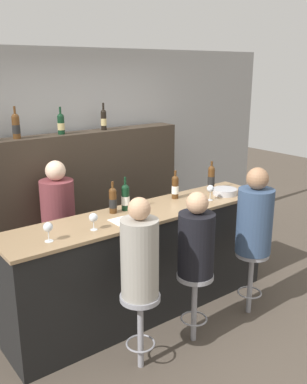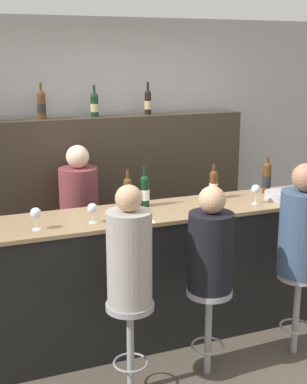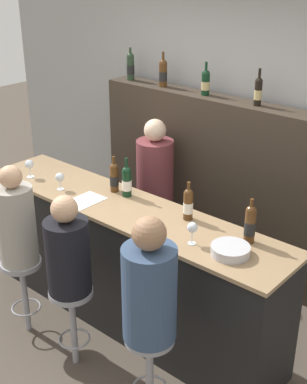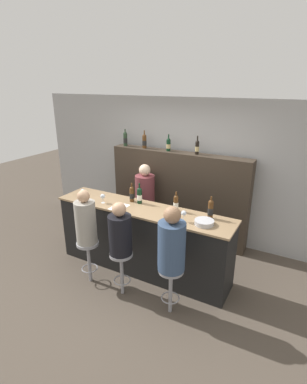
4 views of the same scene
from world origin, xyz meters
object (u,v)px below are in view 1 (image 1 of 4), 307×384
at_px(wine_glass_1, 93,218).
at_px(wine_bottle_backbar_2, 61,124).
at_px(wine_glass_2, 210,189).
at_px(guest_seated_left, 140,254).
at_px(wine_bottle_counter_2, 175,187).
at_px(guest_seated_middle, 196,240).
at_px(guest_seated_right, 255,217).
at_px(wine_glass_0, 48,228).
at_px(bar_stool_middle, 195,290).
at_px(bar_stool_right, 251,266).
at_px(wine_bottle_backbar_3, 104,119).
at_px(wine_bottle_counter_0, 113,200).
at_px(bartender, 60,234).
at_px(wine_bottle_counter_1, 125,197).
at_px(wine_bottle_counter_3, 211,178).
at_px(wine_bottle_backbar_1, 16,126).
at_px(metal_bowl, 225,192).
at_px(bar_stool_left, 140,313).

bearing_deg(wine_glass_1, wine_bottle_backbar_2, 73.15).
distance_m(wine_glass_2, guest_seated_left, 1.38).
height_order(wine_bottle_counter_2, guest_seated_middle, guest_seated_middle).
height_order(guest_seated_left, guest_seated_right, guest_seated_right).
bearing_deg(wine_glass_0, bar_stool_middle, -25.70).
bearing_deg(wine_glass_0, guest_seated_right, -15.86).
relative_size(wine_glass_1, bar_stool_right, 0.22).
distance_m(wine_bottle_backbar_3, wine_glass_1, 1.82).
bearing_deg(wine_bottle_counter_0, wine_glass_0, -160.61).
distance_m(wine_bottle_counter_0, bartender, 0.94).
height_order(wine_bottle_backbar_3, guest_seated_left, wine_bottle_backbar_3).
bearing_deg(wine_bottle_counter_1, wine_glass_2, -17.40).
bearing_deg(wine_bottle_counter_1, bar_stool_middle, -77.09).
xyz_separation_m(wine_bottle_backbar_2, bar_stool_right, (1.01, -1.93, -1.28)).
distance_m(wine_bottle_counter_0, guest_seated_right, 1.35).
bearing_deg(wine_bottle_counter_3, wine_bottle_backbar_1, 146.52).
bearing_deg(wine_bottle_backbar_3, bartender, -154.98).
distance_m(wine_bottle_counter_3, guest_seated_left, 1.75).
height_order(wine_bottle_counter_3, bartender, bartender).
relative_size(bar_stool_middle, guest_seated_middle, 0.89).
bearing_deg(wine_bottle_counter_1, bar_stool_right, -40.24).
bearing_deg(wine_bottle_backbar_3, metal_bowl, -63.89).
relative_size(wine_bottle_counter_2, wine_bottle_backbar_1, 0.89).
bearing_deg(wine_bottle_counter_0, bar_stool_right, -36.35).
relative_size(wine_bottle_counter_1, bar_stool_left, 0.49).
bearing_deg(guest_seated_middle, bar_stool_middle, 97.13).
distance_m(bar_stool_left, bar_stool_right, 1.34).
bearing_deg(wine_glass_0, bar_stool_left, -46.40).
bearing_deg(metal_bowl, bar_stool_middle, -148.87).
bearing_deg(wine_bottle_counter_3, wine_glass_0, -172.50).
distance_m(wine_bottle_counter_2, bar_stool_left, 1.47).
distance_m(wine_bottle_counter_2, bar_stool_middle, 1.14).
bearing_deg(metal_bowl, bar_stool_right, -108.96).
height_order(wine_glass_1, bartender, bartender).
relative_size(wine_glass_2, metal_bowl, 0.62).
distance_m(wine_glass_0, bar_stool_left, 0.99).
relative_size(wine_bottle_counter_2, bar_stool_middle, 0.45).
height_order(wine_bottle_counter_2, wine_bottle_backbar_3, wine_bottle_backbar_3).
bearing_deg(wine_bottle_counter_3, bar_stool_middle, -140.38).
bearing_deg(wine_bottle_counter_0, bar_stool_left, -108.60).
relative_size(wine_bottle_counter_3, wine_glass_0, 2.05).
relative_size(wine_bottle_counter_0, guest_seated_right, 0.36).
height_order(wine_bottle_counter_2, bartender, bartender).
relative_size(wine_bottle_counter_3, wine_bottle_backbar_3, 1.03).
bearing_deg(metal_bowl, guest_seated_right, -108.96).
xyz_separation_m(wine_bottle_counter_2, wine_bottle_backbar_1, (-1.20, 1.14, 0.60)).
height_order(wine_glass_2, guest_seated_left, guest_seated_left).
xyz_separation_m(wine_bottle_backbar_1, guest_seated_right, (1.52, -1.93, -0.78)).
distance_m(wine_bottle_counter_1, wine_bottle_counter_3, 1.14).
bearing_deg(wine_bottle_backbar_2, wine_glass_1, -106.85).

